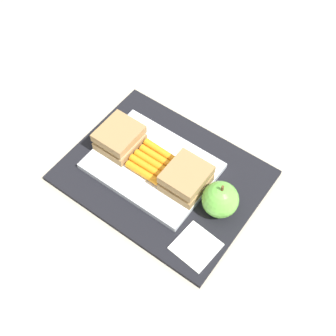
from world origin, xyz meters
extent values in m
plane|color=#B7AD99|center=(0.00, 0.00, 0.00)|extent=(2.40, 2.40, 0.00)
cube|color=black|center=(0.00, 0.00, 0.01)|extent=(0.36, 0.28, 0.01)
cube|color=white|center=(-0.03, 0.00, 0.02)|extent=(0.23, 0.17, 0.01)
cube|color=#9E7A4C|center=(-0.10, 0.00, 0.03)|extent=(0.07, 0.08, 0.02)
cube|color=beige|center=(-0.10, 0.00, 0.04)|extent=(0.07, 0.07, 0.01)
cube|color=#9E7A4C|center=(-0.10, 0.00, 0.06)|extent=(0.07, 0.08, 0.02)
cube|color=#9E7A4C|center=(0.05, 0.00, 0.03)|extent=(0.07, 0.08, 0.02)
cube|color=beige|center=(0.05, 0.00, 0.04)|extent=(0.07, 0.07, 0.01)
cube|color=#9E7A4C|center=(0.05, 0.00, 0.06)|extent=(0.07, 0.08, 0.02)
cylinder|color=orange|center=(-0.02, -0.03, 0.03)|extent=(0.08, 0.01, 0.02)
cylinder|color=orange|center=(-0.03, -0.01, 0.03)|extent=(0.08, 0.01, 0.01)
cylinder|color=orange|center=(-0.03, 0.00, 0.03)|extent=(0.08, 0.01, 0.01)
cylinder|color=orange|center=(-0.02, 0.01, 0.03)|extent=(0.08, 0.01, 0.02)
cylinder|color=orange|center=(-0.03, 0.03, 0.03)|extent=(0.08, 0.01, 0.02)
sphere|color=#66B742|center=(0.13, 0.00, 0.04)|extent=(0.07, 0.07, 0.07)
cylinder|color=brown|center=(0.13, 0.00, 0.08)|extent=(0.01, 0.01, 0.01)
cube|color=white|center=(0.14, -0.09, 0.01)|extent=(0.08, 0.08, 0.00)
camera|label=1|loc=(0.28, -0.37, 0.73)|focal=48.53mm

